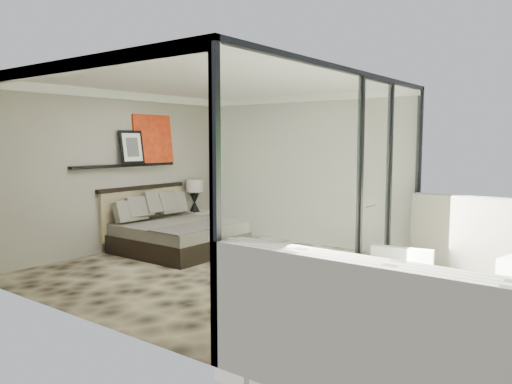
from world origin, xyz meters
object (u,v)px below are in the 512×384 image
Objects in this scene: bed at (175,233)px; nightstand at (196,225)px; lounger at (389,294)px; table_lamp at (194,191)px.

bed is 1.34m from nightstand.
nightstand is 0.28× the size of lounger.
bed is 4.18× the size of nightstand.
nightstand is at bearing 65.03° from table_lamp.
table_lamp reaches higher than lounger.
bed is at bearing -67.32° from nightstand.
bed reaches higher than nightstand.
table_lamp is (-0.64, 1.17, 0.61)m from bed.
bed is at bearing -61.19° from table_lamp.
bed is at bearing 161.18° from lounger.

